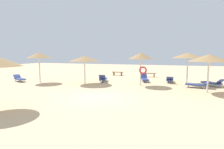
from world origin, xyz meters
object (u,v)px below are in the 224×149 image
object	(u,v)px
parasol_5	(85,59)
lounger_6	(170,79)
lounger_0	(213,83)
lounger_5	(103,79)
lounger_1	(145,78)
lounger_4	(19,79)
bench_1	(150,74)
bench_0	(118,73)
parasol_0	(188,56)
parasol_4	(39,55)
parasol_1	(141,56)
lounger_3	(198,84)
parasol_3	(209,58)

from	to	relation	value
parasol_5	lounger_6	world-z (taller)	parasol_5
lounger_0	lounger_5	xyz separation A→B (m)	(-10.19, -0.79, 0.01)
lounger_1	lounger_4	xyz separation A→B (m)	(-12.32, -4.44, -0.01)
lounger_1	bench_1	distance (m)	4.27
bench_0	bench_1	distance (m)	4.33
parasol_0	parasol_4	xyz separation A→B (m)	(-13.96, -4.34, 0.01)
lounger_5	bench_1	size ratio (longest dim) A/B	1.28
parasol_1	lounger_1	distance (m)	3.41
parasol_0	lounger_5	size ratio (longest dim) A/B	1.56
lounger_1	lounger_6	bearing A→B (deg)	4.77
parasol_1	lounger_0	distance (m)	6.77
lounger_5	lounger_6	world-z (taller)	lounger_5
parasol_5	lounger_6	bearing A→B (deg)	24.30
lounger_3	parasol_0	bearing A→B (deg)	108.58
parasol_4	lounger_3	world-z (taller)	parasol_4
lounger_0	lounger_1	size ratio (longest dim) A/B	0.92
parasol_1	parasol_3	bearing A→B (deg)	-15.39
lounger_3	parasol_3	bearing A→B (deg)	-76.16
parasol_5	lounger_5	xyz separation A→B (m)	(1.23, 1.67, -2.08)
parasol_0	bench_0	world-z (taller)	parasol_0
parasol_5	bench_1	xyz separation A→B (m)	(5.15, 7.55, -2.06)
lounger_3	lounger_6	bearing A→B (deg)	135.40
parasol_3	lounger_4	distance (m)	17.79
parasol_1	lounger_5	size ratio (longest dim) A/B	1.53
bench_0	parasol_3	bearing A→B (deg)	-40.77
bench_0	parasol_0	bearing A→B (deg)	-26.60
parasol_4	lounger_0	size ratio (longest dim) A/B	1.68
lounger_1	lounger_4	world-z (taller)	lounger_1
lounger_4	parasol_0	bearing A→B (deg)	15.71
parasol_5	lounger_4	world-z (taller)	parasol_5
parasol_1	bench_0	bearing A→B (deg)	122.75
lounger_0	bench_1	size ratio (longest dim) A/B	1.18
bench_0	bench_1	size ratio (longest dim) A/B	0.99
parasol_3	lounger_6	xyz separation A→B (m)	(-2.82, 4.16, -2.23)
lounger_0	lounger_6	distance (m)	3.83
parasol_3	lounger_4	bearing A→B (deg)	-178.42
lounger_0	lounger_4	xyz separation A→B (m)	(-18.50, -3.62, -0.01)
parasol_1	lounger_5	world-z (taller)	parasol_1
lounger_0	lounger_4	world-z (taller)	lounger_0
parasol_5	lounger_4	size ratio (longest dim) A/B	1.47
parasol_1	lounger_6	size ratio (longest dim) A/B	1.54
lounger_3	bench_0	distance (m)	11.37
lounger_0	lounger_3	size ratio (longest dim) A/B	0.91
lounger_5	bench_0	distance (m)	6.06
lounger_3	lounger_4	bearing A→B (deg)	-172.38
parasol_4	lounger_0	bearing A→B (deg)	11.77
parasol_0	parasol_5	distance (m)	9.95
lounger_4	bench_0	size ratio (longest dim) A/B	1.33
parasol_5	lounger_6	size ratio (longest dim) A/B	1.52
parasol_4	bench_0	distance (m)	10.46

